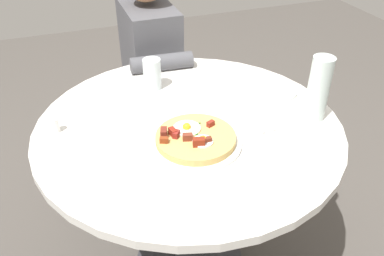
% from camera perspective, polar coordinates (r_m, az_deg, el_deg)
% --- Properties ---
extents(dining_table, '(1.03, 1.03, 0.74)m').
position_cam_1_polar(dining_table, '(1.47, -0.44, -5.00)').
color(dining_table, silver).
rests_on(dining_table, ground_plane).
extents(person_seated, '(0.51, 0.29, 1.14)m').
position_cam_1_polar(person_seated, '(2.07, -5.63, 5.64)').
color(person_seated, '#2D2D33').
rests_on(person_seated, ground_plane).
extents(pizza_plate, '(0.29, 0.29, 0.01)m').
position_cam_1_polar(pizza_plate, '(1.26, 0.52, -2.08)').
color(pizza_plate, white).
rests_on(pizza_plate, dining_table).
extents(breakfast_pizza, '(0.25, 0.25, 0.05)m').
position_cam_1_polar(breakfast_pizza, '(1.25, 0.41, -1.38)').
color(breakfast_pizza, tan).
rests_on(breakfast_pizza, pizza_plate).
extents(bread_plate, '(0.16, 0.16, 0.01)m').
position_cam_1_polar(bread_plate, '(1.57, 11.69, 5.15)').
color(bread_plate, silver).
rests_on(bread_plate, dining_table).
extents(napkin, '(0.18, 0.15, 0.00)m').
position_cam_1_polar(napkin, '(1.40, 9.21, 1.40)').
color(napkin, white).
rests_on(napkin, dining_table).
extents(fork, '(0.18, 0.02, 0.00)m').
position_cam_1_polar(fork, '(1.40, 9.89, 1.67)').
color(fork, silver).
rests_on(fork, napkin).
extents(knife, '(0.18, 0.02, 0.00)m').
position_cam_1_polar(knife, '(1.39, 8.56, 1.44)').
color(knife, silver).
rests_on(knife, napkin).
extents(water_glass, '(0.07, 0.07, 0.12)m').
position_cam_1_polar(water_glass, '(1.55, -5.65, 7.61)').
color(water_glass, silver).
rests_on(water_glass, dining_table).
extents(water_bottle, '(0.07, 0.07, 0.22)m').
position_cam_1_polar(water_bottle, '(1.39, 17.46, 5.32)').
color(water_bottle, silver).
rests_on(water_bottle, dining_table).
extents(salt_shaker, '(0.03, 0.03, 0.05)m').
position_cam_1_polar(salt_shaker, '(1.38, -18.82, 0.37)').
color(salt_shaker, white).
rests_on(salt_shaker, dining_table).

